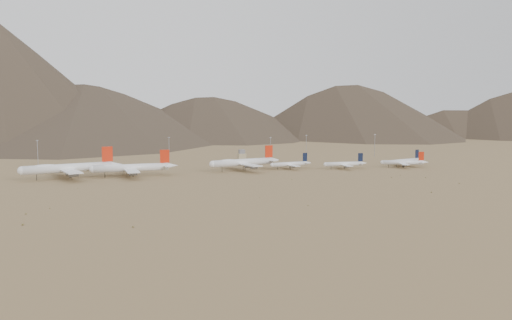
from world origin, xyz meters
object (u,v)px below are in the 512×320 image
object	(u,v)px
control_tower	(242,156)
widebody_centre	(132,168)
widebody_west	(69,168)
narrowbody_a	(291,164)
narrowbody_b	(345,164)
widebody_east	(243,162)

from	to	relation	value
control_tower	widebody_centre	bearing A→B (deg)	-140.15
widebody_west	control_tower	distance (m)	187.21
narrowbody_a	narrowbody_b	world-z (taller)	narrowbody_a
narrowbody_b	narrowbody_a	bearing A→B (deg)	166.66
widebody_west	narrowbody_b	xyz separation A→B (m)	(235.66, -0.36, -3.59)
widebody_east	narrowbody_a	size ratio (longest dim) A/B	1.64
control_tower	narrowbody_a	bearing A→B (deg)	-72.62
narrowbody_a	widebody_east	bearing A→B (deg)	167.22
widebody_centre	narrowbody_b	size ratio (longest dim) A/B	1.64
narrowbody_a	control_tower	xyz separation A→B (m)	(-25.45, 81.28, 0.73)
widebody_centre	control_tower	xyz separation A→B (m)	(114.78, 95.80, -1.89)
narrowbody_b	widebody_east	bearing A→B (deg)	172.81
narrowbody_b	control_tower	distance (m)	118.87
widebody_east	narrowbody_a	xyz separation A→B (m)	(44.04, -1.03, -2.73)
widebody_east	narrowbody_b	size ratio (longest dim) A/B	1.62
widebody_centre	narrowbody_a	distance (m)	141.00
narrowbody_a	control_tower	bearing A→B (deg)	95.95
widebody_west	widebody_centre	size ratio (longest dim) A/B	1.10
widebody_east	narrowbody_b	world-z (taller)	widebody_east
narrowbody_a	narrowbody_b	distance (m)	49.42
widebody_west	narrowbody_a	distance (m)	188.20
widebody_centre	narrowbody_b	distance (m)	188.13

